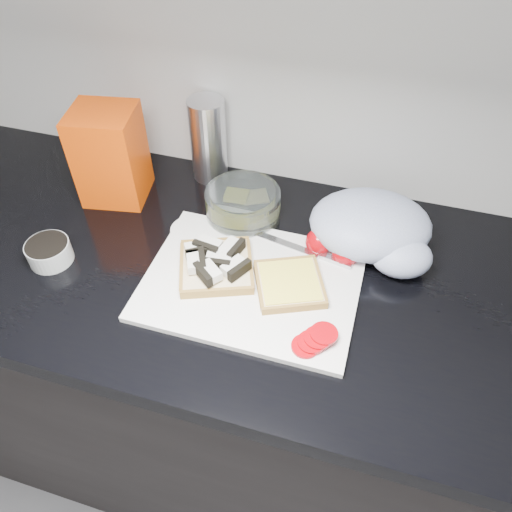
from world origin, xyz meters
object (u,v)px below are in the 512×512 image
at_px(bread_bag, 110,155).
at_px(steel_canister, 208,140).
at_px(glass_bowl, 243,205).
at_px(cutting_board, 251,283).

bearing_deg(bread_bag, steel_canister, 25.08).
distance_m(glass_bowl, bread_bag, 0.30).
bearing_deg(glass_bowl, bread_bag, -179.27).
xyz_separation_m(bread_bag, steel_canister, (0.18, 0.12, -0.01)).
relative_size(cutting_board, steel_canister, 2.06).
bearing_deg(cutting_board, glass_bowl, 112.25).
relative_size(cutting_board, bread_bag, 1.93).
distance_m(cutting_board, steel_canister, 0.37).
bearing_deg(steel_canister, bread_bag, -144.81).
relative_size(glass_bowl, steel_canister, 0.82).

